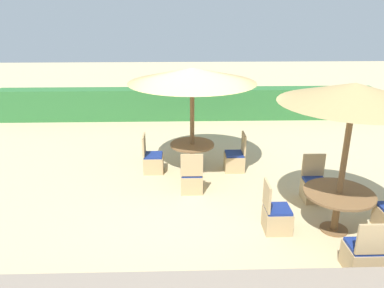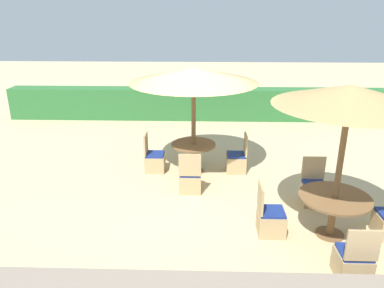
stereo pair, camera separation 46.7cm
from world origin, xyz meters
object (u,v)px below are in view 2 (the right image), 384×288
Objects in this scene: round_table_front_right at (334,204)px; patio_chair_center_east at (237,161)px; parasol_front_right at (350,96)px; parasol_center at (194,76)px; patio_chair_front_right_south at (353,263)px; patio_chair_front_right_north at (314,191)px; round_table_center at (194,150)px; patio_chair_center_west at (154,161)px; patio_chair_center_south at (190,180)px; patio_chair_front_right_west at (270,220)px.

round_table_front_right is 3.01m from patio_chair_center_east.
parasol_center is at bearing 133.33° from parasol_front_right.
patio_chair_front_right_south is 3.98m from patio_chair_center_east.
patio_chair_front_right_north and patio_chair_center_east have the same top height.
parasol_front_right is 1.85m from round_table_front_right.
patio_chair_center_west is at bearing 178.81° from round_table_center.
patio_chair_front_right_north and patio_chair_center_south have the same top height.
parasol_front_right is 2.20× the size of round_table_front_right.
parasol_center is (-2.44, 2.59, -0.15)m from parasol_front_right.
parasol_center is at bearing 87.57° from patio_chair_center_south.
parasol_center is 3.07× the size of patio_chair_center_south.
round_table_front_right is 1.29× the size of patio_chair_center_west.
patio_chair_front_right_west is (-1.04, 0.03, -0.35)m from round_table_front_right.
patio_chair_center_south is at bearing -10.07° from patio_chair_front_right_north.
patio_chair_front_right_south is at bearing -56.85° from round_table_center.
round_table_center is (-1.40, 2.56, 0.29)m from patio_chair_front_right_west.
patio_chair_center_south is (-2.45, 2.66, 0.00)m from patio_chair_front_right_south.
patio_chair_front_right_south is 1.00× the size of patio_chair_front_right_west.
parasol_center is 3.07× the size of patio_chair_center_east.
parasol_front_right is 2.47m from patio_chair_front_right_north.
parasol_front_right is 2.83× the size of patio_chair_front_right_south.
patio_chair_center_west is (-1.97, -0.03, 0.00)m from patio_chair_center_east.
patio_chair_front_right_north and patio_chair_front_right_west have the same top height.
patio_chair_center_east is (1.03, 0.05, -0.29)m from round_table_center.
patio_chair_center_west is at bearing 132.10° from patio_chair_front_right_south.
patio_chair_front_right_south is 1.51m from patio_chair_front_right_west.
round_table_center is 1.11× the size of patio_chair_center_east.
patio_chair_front_right_west reaches higher than round_table_front_right.
patio_chair_front_right_west is 0.33× the size of parasol_center.
round_table_front_right is at bearing 89.76° from patio_chair_front_right_north.
patio_chair_front_right_north is 0.90× the size of round_table_center.
patio_chair_center_east is 1.97m from patio_chair_center_west.
patio_chair_center_east is at bearing 118.12° from parasol_front_right.
patio_chair_front_right_west is 1.00× the size of patio_chair_center_east.
patio_chair_center_east is (-1.41, 1.52, 0.00)m from patio_chair_front_right_north.
parasol_center is at bearing 180.00° from round_table_center.
patio_chair_front_right_west is (-1.05, -1.09, 0.00)m from patio_chair_front_right_north.
round_table_front_right is at bearing -46.67° from round_table_center.
patio_chair_front_right_south reaches higher than round_table_front_right.
round_table_center is (-2.45, 1.47, 0.29)m from patio_chair_front_right_north.
patio_chair_center_east and patio_chair_center_south have the same top height.
patio_chair_front_right_north is 1.51m from patio_chair_front_right_west.
round_table_front_right is 1.16× the size of round_table_center.
round_table_front_right is 3.56m from round_table_center.
patio_chair_front_right_north and patio_chair_front_right_south have the same top height.
patio_chair_front_right_north is at bearing 89.76° from round_table_front_right.
round_table_front_right is 1.15m from patio_chair_front_right_south.
round_table_center is at bearing 133.33° from round_table_front_right.
patio_chair_front_right_south is at bearing -91.83° from parasol_front_right.
patio_chair_center_south reaches higher than round_table_center.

